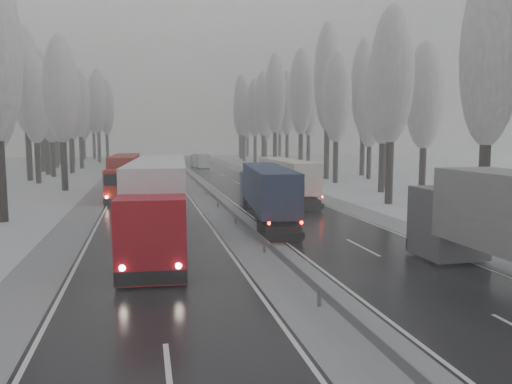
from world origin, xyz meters
name	(u,v)px	position (x,y,z in m)	size (l,w,h in m)	color
ground	(371,358)	(0.00, 0.00, 0.00)	(260.00, 260.00, 0.00)	silver
carriageway_right	(274,202)	(5.25, 30.00, 0.01)	(7.50, 200.00, 0.03)	black
carriageway_left	(151,206)	(-5.25, 30.00, 0.01)	(7.50, 200.00, 0.03)	black
median_slush	(215,204)	(0.00, 30.00, 0.02)	(3.00, 200.00, 0.04)	gray
shoulder_right	(328,200)	(10.20, 30.00, 0.02)	(2.40, 200.00, 0.04)	gray
shoulder_left	(88,208)	(-10.20, 30.00, 0.02)	(2.40, 200.00, 0.04)	gray
median_guardrail	(215,197)	(0.00, 29.99, 0.60)	(0.12, 200.00, 0.76)	slate
tree_16	(490,55)	(15.04, 15.67, 10.67)	(3.60, 3.60, 16.53)	black
tree_18	(392,76)	(14.51, 27.03, 10.70)	(3.60, 3.60, 16.58)	black
tree_19	(425,96)	(20.02, 31.03, 9.42)	(3.60, 3.60, 14.57)	black
tree_20	(384,92)	(17.90, 35.17, 10.14)	(3.60, 3.60, 15.71)	black
tree_21	(386,78)	(20.12, 39.17, 12.00)	(3.60, 3.60, 18.62)	black
tree_22	(337,98)	(17.02, 45.60, 10.24)	(3.60, 3.60, 15.86)	black
tree_23	(370,112)	(23.31, 49.60, 8.77)	(3.60, 3.60, 13.55)	black
tree_24	(328,78)	(17.90, 51.02, 13.19)	(3.60, 3.60, 20.49)	black
tree_25	(364,87)	(24.81, 55.02, 12.52)	(3.60, 3.60, 19.44)	black
tree_26	(301,93)	(17.56, 61.27, 12.10)	(3.60, 3.60, 18.78)	black
tree_27	(336,100)	(24.72, 65.27, 11.36)	(3.60, 3.60, 17.62)	black
tree_28	(275,95)	(16.34, 71.95, 12.64)	(3.60, 3.60, 19.62)	black
tree_29	(309,102)	(23.71, 75.95, 11.67)	(3.60, 3.60, 18.11)	black
tree_30	(263,105)	(16.56, 81.70, 11.52)	(3.60, 3.60, 17.86)	black
tree_31	(287,104)	(22.48, 85.70, 11.97)	(3.60, 3.60, 18.58)	black
tree_32	(255,108)	(16.63, 89.21, 11.18)	(3.60, 3.60, 17.33)	black
tree_33	(265,119)	(19.77, 93.21, 9.26)	(3.60, 3.60, 14.33)	black
tree_34	(244,109)	(15.73, 96.32, 11.37)	(3.60, 3.60, 17.63)	black
tree_35	(280,109)	(24.94, 100.32, 11.77)	(3.60, 3.60, 18.25)	black
tree_36	(241,104)	(17.04, 106.16, 13.02)	(3.60, 3.60, 20.23)	black
tree_37	(266,116)	(24.02, 110.16, 10.56)	(3.60, 3.60, 16.37)	black
tree_38	(240,112)	(18.73, 116.73, 11.59)	(3.60, 3.60, 17.97)	black
tree_39	(248,117)	(21.55, 120.73, 10.45)	(3.60, 3.60, 16.19)	black
tree_62	(61,91)	(-13.94, 43.73, 10.36)	(3.60, 3.60, 16.04)	black
tree_64	(35,100)	(-18.26, 52.71, 9.96)	(3.60, 3.60, 15.42)	black
tree_65	(25,81)	(-20.05, 56.71, 12.55)	(3.60, 3.60, 19.48)	black
tree_66	(50,106)	(-18.16, 62.35, 9.84)	(3.60, 3.60, 15.23)	black
tree_67	(45,99)	(-19.54, 66.35, 11.03)	(3.60, 3.60, 17.09)	black
tree_68	(69,102)	(-16.58, 69.11, 10.75)	(3.60, 3.60, 16.65)	black
tree_69	(40,92)	(-21.42, 73.11, 12.46)	(3.60, 3.60, 19.35)	black
tree_70	(80,104)	(-16.33, 79.19, 11.03)	(3.60, 3.60, 17.09)	black
tree_71	(54,96)	(-21.09, 83.19, 12.63)	(3.60, 3.60, 19.61)	black
tree_72	(71,114)	(-18.93, 88.54, 9.76)	(3.60, 3.60, 15.11)	black
tree_73	(58,107)	(-21.82, 92.54, 11.11)	(3.60, 3.60, 17.22)	black
tree_74	(98,102)	(-15.07, 99.33, 12.67)	(3.60, 3.60, 19.68)	black
tree_75	(55,106)	(-24.20, 103.33, 11.99)	(3.60, 3.60, 18.60)	black
tree_76	(106,108)	(-14.05, 108.72, 11.95)	(3.60, 3.60, 18.55)	black
tree_77	(83,120)	(-19.66, 112.72, 9.26)	(3.60, 3.60, 14.32)	black
tree_78	(93,106)	(-17.56, 115.31, 12.59)	(3.60, 3.60, 19.55)	black
tree_79	(83,114)	(-20.33, 119.31, 11.01)	(3.60, 3.60, 17.07)	black
truck_blue_box	(266,189)	(2.29, 21.03, 2.18)	(3.81, 14.67, 3.73)	#1A2042
truck_cream_box	(283,176)	(6.41, 31.29, 2.15)	(2.30, 14.36, 3.68)	#A39B90
box_truck_distant	(200,161)	(3.94, 76.73, 1.28)	(2.75, 6.90, 2.51)	#AEB0B5
truck_red_white	(159,196)	(-5.01, 15.15, 2.61)	(3.95, 17.54, 4.47)	#9D0814
truck_red_red	(124,172)	(-7.65, 38.31, 2.24)	(2.81, 15.00, 3.83)	red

